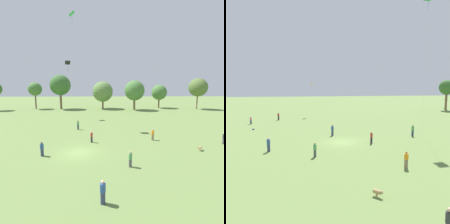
{
  "view_description": "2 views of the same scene",
  "coord_description": "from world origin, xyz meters",
  "views": [
    {
      "loc": [
        3.63,
        -21.38,
        8.44
      ],
      "look_at": [
        4.27,
        0.05,
        5.23
      ],
      "focal_mm": 28.0,
      "sensor_mm": 36.0,
      "label": 1
    },
    {
      "loc": [
        30.86,
        -4.82,
        8.45
      ],
      "look_at": [
        -0.86,
        -0.46,
        4.34
      ],
      "focal_mm": 35.0,
      "sensor_mm": 36.0,
      "label": 2
    }
  ],
  "objects": [
    {
      "name": "kite_0",
      "position": [
        -2.91,
        14.12,
        21.03
      ],
      "size": [
        1.08,
        1.31,
        22.33
      ],
      "rotation": [
        0.0,
        0.0,
        4.02
      ],
      "color": "green",
      "rests_on": "ground_plane"
    },
    {
      "name": "picnic_bag_0",
      "position": [
        -10.7,
        -15.02,
        0.11
      ],
      "size": [
        0.34,
        0.43,
        0.22
      ],
      "rotation": [
        0.0,
        0.0,
        1.97
      ],
      "color": "#33518C",
      "rests_on": "ground_plane"
    },
    {
      "name": "tree_0",
      "position": [
        -34.85,
        39.91,
        7.28
      ],
      "size": [
        4.85,
        4.85,
        9.82
      ],
      "color": "brown",
      "rests_on": "ground_plane"
    },
    {
      "name": "person_2",
      "position": [
        10.79,
        4.89,
        0.85
      ],
      "size": [
        0.59,
        0.59,
        1.72
      ],
      "rotation": [
        0.0,
        0.0,
        5.22
      ],
      "color": "#847056",
      "rests_on": "ground_plane"
    },
    {
      "name": "person_5",
      "position": [
        -1.99,
        11.98,
        0.91
      ],
      "size": [
        0.56,
        0.56,
        1.83
      ],
      "rotation": [
        0.0,
        0.0,
        5.27
      ],
      "color": "#333D5B",
      "rests_on": "ground_plane"
    },
    {
      "name": "person_9",
      "position": [
        20.68,
        2.72,
        0.89
      ],
      "size": [
        0.5,
        0.5,
        1.76
      ],
      "rotation": [
        0.0,
        0.0,
        0.98
      ],
      "color": "#4C4C51",
      "rests_on": "ground_plane"
    },
    {
      "name": "dog_0",
      "position": [
        15.91,
        0.27,
        0.39
      ],
      "size": [
        0.7,
        0.72,
        0.58
      ],
      "rotation": [
        0.0,
        0.0,
        5.54
      ],
      "color": "tan",
      "rests_on": "ground_plane"
    },
    {
      "name": "kite_2",
      "position": [
        -27.69,
        -3.85,
        8.32
      ],
      "size": [
        1.22,
        1.2,
        8.78
      ],
      "rotation": [
        0.0,
        0.0,
        2.73
      ],
      "color": "orange",
      "rests_on": "ground_plane"
    },
    {
      "name": "person_4",
      "position": [
        -21.38,
        -11.82,
        0.87
      ],
      "size": [
        0.49,
        0.49,
        1.77
      ],
      "rotation": [
        0.0,
        0.0,
        2.99
      ],
      "color": "#232328",
      "rests_on": "ground_plane"
    },
    {
      "name": "person_8",
      "position": [
        -16.8,
        -16.93,
        0.81
      ],
      "size": [
        0.52,
        0.52,
        1.64
      ],
      "rotation": [
        0.0,
        0.0,
        5.93
      ],
      "color": "#333D5B",
      "rests_on": "ground_plane"
    },
    {
      "name": "person_3",
      "position": [
        -4.24,
        -0.93,
        0.88
      ],
      "size": [
        0.43,
        0.43,
        1.78
      ],
      "rotation": [
        0.0,
        0.0,
        1.58
      ],
      "color": "#333D5B",
      "rests_on": "ground_plane"
    },
    {
      "name": "ground_plane",
      "position": [
        0.0,
        0.0,
        0.0
      ],
      "size": [
        240.0,
        240.0,
        0.0
      ],
      "primitive_type": "plane",
      "color": "olive"
    },
    {
      "name": "person_6",
      "position": [
        1.32,
        4.07,
        0.87
      ],
      "size": [
        0.38,
        0.38,
        1.71
      ],
      "rotation": [
        0.0,
        0.0,
        3.28
      ],
      "color": "#232328",
      "rests_on": "ground_plane"
    },
    {
      "name": "person_0",
      "position": [
        3.31,
        -9.84,
        0.89
      ],
      "size": [
        0.57,
        0.57,
        1.8
      ],
      "rotation": [
        0.0,
        0.0,
        4.23
      ],
      "color": "#333D5B",
      "rests_on": "ground_plane"
    },
    {
      "name": "person_7",
      "position": [
        6.07,
        -4.14,
        0.86
      ],
      "size": [
        0.48,
        0.48,
        1.72
      ],
      "rotation": [
        0.0,
        0.0,
        1.18
      ],
      "color": "#4C4C51",
      "rests_on": "ground_plane"
    }
  ]
}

